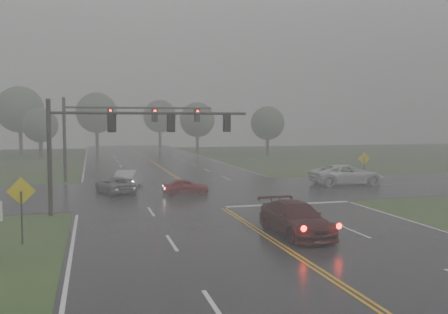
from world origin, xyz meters
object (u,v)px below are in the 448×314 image
object	(u,v)px
sedan_maroon	(296,235)
sedan_red	(186,194)
pickup_white	(347,185)
signal_gantry_far	(112,123)
car_grey	(115,193)
signal_gantry_near	(114,134)
sedan_silver	(129,188)

from	to	relation	value
sedan_maroon	sedan_red	distance (m)	14.78
pickup_white	signal_gantry_far	size ratio (longest dim) A/B	0.46
sedan_maroon	sedan_red	world-z (taller)	sedan_maroon
car_grey	signal_gantry_far	distance (m)	9.92
sedan_red	signal_gantry_far	xyz separation A→B (m)	(-4.85, 10.32, 5.33)
sedan_maroon	pickup_white	xyz separation A→B (m)	(11.72, 16.53, 0.00)
signal_gantry_near	sedan_maroon	bearing A→B (deg)	-45.98
sedan_red	sedan_maroon	bearing A→B (deg)	-166.60
sedan_red	signal_gantry_near	distance (m)	9.52
sedan_silver	signal_gantry_near	bearing A→B (deg)	98.11
sedan_maroon	car_grey	world-z (taller)	sedan_maroon
sedan_red	signal_gantry_far	bearing A→B (deg)	28.46
pickup_white	sedan_red	bearing A→B (deg)	100.50
car_grey	signal_gantry_far	size ratio (longest dim) A/B	0.33
pickup_white	signal_gantry_near	xyz separation A→B (m)	(-19.73, -8.25, 4.69)
sedan_maroon	signal_gantry_near	bearing A→B (deg)	131.53
signal_gantry_far	pickup_white	bearing A→B (deg)	-23.49
sedan_red	sedan_silver	size ratio (longest dim) A/B	0.77
sedan_silver	signal_gantry_far	xyz separation A→B (m)	(-1.00, 5.39, 5.33)
signal_gantry_far	car_grey	bearing A→B (deg)	-91.36
sedan_maroon	pickup_white	bearing A→B (deg)	52.17
signal_gantry_near	car_grey	bearing A→B (deg)	87.42
sedan_red	car_grey	xyz separation A→B (m)	(-5.04, 1.95, 0.00)
sedan_silver	car_grey	bearing A→B (deg)	84.19
sedan_silver	signal_gantry_far	distance (m)	7.64
sedan_red	sedan_silver	xyz separation A→B (m)	(-3.85, 4.93, 0.00)
sedan_silver	signal_gantry_near	distance (m)	12.23
signal_gantry_near	signal_gantry_far	size ratio (longest dim) A/B	0.87
pickup_white	signal_gantry_far	distance (m)	21.56
sedan_silver	signal_gantry_near	size ratio (longest dim) A/B	0.38
sedan_silver	pickup_white	size ratio (longest dim) A/B	0.72
car_grey	signal_gantry_far	bearing A→B (deg)	-108.74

